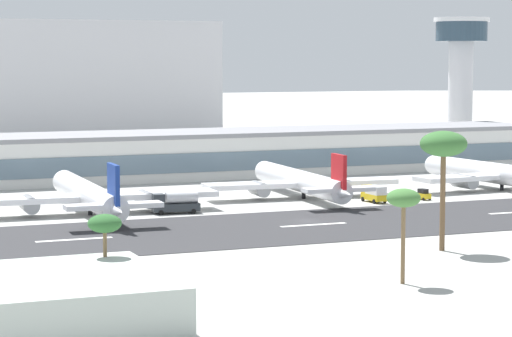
{
  "coord_description": "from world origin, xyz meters",
  "views": [
    {
      "loc": [
        -81.85,
        -174.89,
        27.76
      ],
      "look_at": [
        4.86,
        34.63,
        5.83
      ],
      "focal_mm": 79.58,
      "sensor_mm": 36.0,
      "label": 1
    }
  ],
  "objects_px": {
    "control_tower": "(461,65)",
    "palm_tree_1": "(105,225)",
    "airliner_navy_tail_gate_0": "(90,196)",
    "airliner_red_tail_gate_1": "(303,182)",
    "airliner_blue_tail_gate_2": "(501,174)",
    "service_box_truck_1": "(374,193)",
    "palm_tree_0": "(443,147)",
    "palm_tree_2": "(404,201)",
    "service_baggage_tug_0": "(423,195)",
    "service_fuel_truck_2": "(176,202)",
    "terminal_building": "(215,153)",
    "distant_hotel_block": "(53,82)"
  },
  "relations": [
    {
      "from": "airliner_navy_tail_gate_0",
      "to": "palm_tree_1",
      "type": "bearing_deg",
      "value": 169.6
    },
    {
      "from": "distant_hotel_block",
      "to": "service_baggage_tug_0",
      "type": "bearing_deg",
      "value": -79.52
    },
    {
      "from": "control_tower",
      "to": "airliner_red_tail_gate_1",
      "type": "distance_m",
      "value": 114.71
    },
    {
      "from": "control_tower",
      "to": "palm_tree_1",
      "type": "xyz_separation_m",
      "value": [
        -145.62,
        -153.01,
        -17.2
      ]
    },
    {
      "from": "service_fuel_truck_2",
      "to": "palm_tree_0",
      "type": "distance_m",
      "value": 58.93
    },
    {
      "from": "service_fuel_truck_2",
      "to": "palm_tree_1",
      "type": "xyz_separation_m",
      "value": [
        -30.96,
        -67.28,
        6.74
      ]
    },
    {
      "from": "distant_hotel_block",
      "to": "airliner_navy_tail_gate_0",
      "type": "height_order",
      "value": "distant_hotel_block"
    },
    {
      "from": "palm_tree_1",
      "to": "service_box_truck_1",
      "type": "bearing_deg",
      "value": 43.46
    },
    {
      "from": "airliner_navy_tail_gate_0",
      "to": "palm_tree_1",
      "type": "relative_size",
      "value": 5.13
    },
    {
      "from": "control_tower",
      "to": "distant_hotel_block",
      "type": "bearing_deg",
      "value": 135.14
    },
    {
      "from": "service_fuel_truck_2",
      "to": "distant_hotel_block",
      "type": "bearing_deg",
      "value": -89.0
    },
    {
      "from": "airliner_blue_tail_gate_2",
      "to": "service_baggage_tug_0",
      "type": "relative_size",
      "value": 14.71
    },
    {
      "from": "airliner_red_tail_gate_1",
      "to": "palm_tree_2",
      "type": "distance_m",
      "value": 86.8
    },
    {
      "from": "control_tower",
      "to": "airliner_blue_tail_gate_2",
      "type": "xyz_separation_m",
      "value": [
        -39.17,
        -77.33,
        -22.59
      ]
    },
    {
      "from": "terminal_building",
      "to": "airliner_blue_tail_gate_2",
      "type": "distance_m",
      "value": 69.23
    },
    {
      "from": "airliner_blue_tail_gate_2",
      "to": "service_baggage_tug_0",
      "type": "distance_m",
      "value": 25.37
    },
    {
      "from": "service_box_truck_1",
      "to": "service_fuel_truck_2",
      "type": "xyz_separation_m",
      "value": [
        -40.73,
        -0.65,
        0.24
      ]
    },
    {
      "from": "service_fuel_truck_2",
      "to": "palm_tree_0",
      "type": "height_order",
      "value": "palm_tree_0"
    },
    {
      "from": "service_baggage_tug_0",
      "to": "service_fuel_truck_2",
      "type": "relative_size",
      "value": 0.39
    },
    {
      "from": "service_baggage_tug_0",
      "to": "palm_tree_2",
      "type": "relative_size",
      "value": 0.29
    },
    {
      "from": "airliner_blue_tail_gate_2",
      "to": "service_box_truck_1",
      "type": "bearing_deg",
      "value": 98.21
    },
    {
      "from": "airliner_blue_tail_gate_2",
      "to": "service_box_truck_1",
      "type": "xyz_separation_m",
      "value": [
        -34.76,
        -7.75,
        -1.58
      ]
    },
    {
      "from": "airliner_navy_tail_gate_0",
      "to": "palm_tree_1",
      "type": "distance_m",
      "value": 73.32
    },
    {
      "from": "control_tower",
      "to": "airliner_navy_tail_gate_0",
      "type": "relative_size",
      "value": 0.76
    },
    {
      "from": "airliner_red_tail_gate_1",
      "to": "airliner_blue_tail_gate_2",
      "type": "height_order",
      "value": "airliner_blue_tail_gate_2"
    },
    {
      "from": "palm_tree_0",
      "to": "palm_tree_2",
      "type": "relative_size",
      "value": 1.47
    },
    {
      "from": "terminal_building",
      "to": "distant_hotel_block",
      "type": "relative_size",
      "value": 1.58
    },
    {
      "from": "terminal_building",
      "to": "palm_tree_0",
      "type": "xyz_separation_m",
      "value": [
        -6.8,
        -113.09,
        9.84
      ]
    },
    {
      "from": "airliner_red_tail_gate_1",
      "to": "service_box_truck_1",
      "type": "bearing_deg",
      "value": -132.05
    },
    {
      "from": "control_tower",
      "to": "service_fuel_truck_2",
      "type": "distance_m",
      "value": 145.15
    },
    {
      "from": "airliner_navy_tail_gate_0",
      "to": "service_box_truck_1",
      "type": "xyz_separation_m",
      "value": [
        55.51,
        -3.38,
        -1.65
      ]
    },
    {
      "from": "palm_tree_0",
      "to": "palm_tree_1",
      "type": "xyz_separation_m",
      "value": [
        -54.14,
        -14.73,
        -6.43
      ]
    },
    {
      "from": "palm_tree_0",
      "to": "palm_tree_1",
      "type": "bearing_deg",
      "value": -164.78
    },
    {
      "from": "service_baggage_tug_0",
      "to": "service_fuel_truck_2",
      "type": "height_order",
      "value": "service_fuel_truck_2"
    },
    {
      "from": "service_box_truck_1",
      "to": "service_fuel_truck_2",
      "type": "distance_m",
      "value": 40.73
    },
    {
      "from": "control_tower",
      "to": "service_baggage_tug_0",
      "type": "relative_size",
      "value": 11.49
    },
    {
      "from": "control_tower",
      "to": "palm_tree_1",
      "type": "bearing_deg",
      "value": -133.58
    },
    {
      "from": "distant_hotel_block",
      "to": "palm_tree_0",
      "type": "distance_m",
      "value": 234.62
    },
    {
      "from": "service_baggage_tug_0",
      "to": "palm_tree_2",
      "type": "xyz_separation_m",
      "value": [
        -45.88,
        -72.0,
        9.31
      ]
    },
    {
      "from": "palm_tree_0",
      "to": "palm_tree_2",
      "type": "height_order",
      "value": "palm_tree_0"
    },
    {
      "from": "palm_tree_1",
      "to": "service_baggage_tug_0",
      "type": "bearing_deg",
      "value": 39.32
    },
    {
      "from": "airliner_blue_tail_gate_2",
      "to": "service_fuel_truck_2",
      "type": "bearing_deg",
      "value": 91.99
    },
    {
      "from": "service_baggage_tug_0",
      "to": "palm_tree_2",
      "type": "distance_m",
      "value": 85.88
    },
    {
      "from": "distant_hotel_block",
      "to": "service_box_truck_1",
      "type": "xyz_separation_m",
      "value": [
        22.77,
        -181.31,
        -18.39
      ]
    },
    {
      "from": "airliner_blue_tail_gate_2",
      "to": "palm_tree_0",
      "type": "xyz_separation_m",
      "value": [
        -52.3,
        -60.95,
        11.82
      ]
    },
    {
      "from": "airliner_blue_tail_gate_2",
      "to": "service_baggage_tug_0",
      "type": "bearing_deg",
      "value": 104.33
    },
    {
      "from": "distant_hotel_block",
      "to": "airliner_blue_tail_gate_2",
      "type": "distance_m",
      "value": 183.61
    },
    {
      "from": "airliner_blue_tail_gate_2",
      "to": "palm_tree_2",
      "type": "height_order",
      "value": "palm_tree_2"
    },
    {
      "from": "airliner_navy_tail_gate_0",
      "to": "airliner_red_tail_gate_1",
      "type": "distance_m",
      "value": 45.82
    },
    {
      "from": "airliner_blue_tail_gate_2",
      "to": "terminal_building",
      "type": "bearing_deg",
      "value": 36.76
    }
  ]
}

